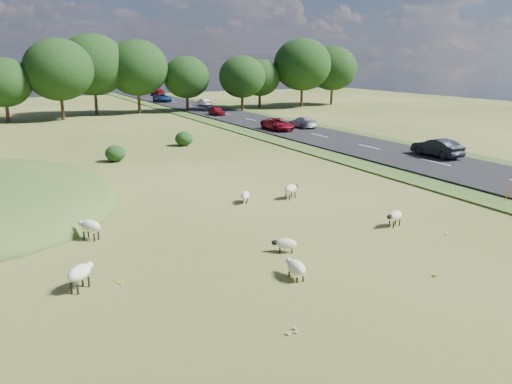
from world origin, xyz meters
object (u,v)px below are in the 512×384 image
at_px(sheep_4, 90,226).
at_px(car_2, 204,102).
at_px(car_0, 162,98).
at_px(car_6, 303,122).
at_px(sheep_1, 296,267).
at_px(sheep_3, 245,196).
at_px(sheep_2, 80,273).
at_px(car_7, 437,148).
at_px(sheep_5, 291,189).
at_px(car_1, 158,92).
at_px(sheep_6, 285,244).
at_px(marker_post, 507,193).
at_px(car_3, 217,111).
at_px(sheep_0, 395,216).
at_px(car_5, 278,124).

xyz_separation_m(sheep_4, car_2, (28.91, 58.15, 0.21)).
distance_m(car_0, car_6, 43.13).
height_order(sheep_1, sheep_3, sheep_1).
distance_m(sheep_2, car_0, 79.60).
height_order(car_6, car_7, car_7).
distance_m(sheep_5, car_0, 69.51).
distance_m(car_1, car_7, 79.15).
distance_m(sheep_1, sheep_6, 2.67).
bearing_deg(sheep_3, car_6, 173.14).
distance_m(marker_post, sheep_2, 23.70).
bearing_deg(car_2, sheep_1, 71.04).
height_order(sheep_6, car_1, car_1).
bearing_deg(sheep_5, sheep_6, -146.69).
xyz_separation_m(sheep_6, car_2, (21.72, 63.70, 0.47)).
xyz_separation_m(car_2, car_3, (-3.80, -14.23, -0.00)).
relative_size(sheep_5, car_3, 0.36).
bearing_deg(marker_post, car_6, 78.54).
bearing_deg(car_2, sheep_6, 71.17).
relative_size(sheep_4, sheep_5, 1.01).
bearing_deg(car_1, sheep_4, 71.32).
relative_size(car_0, car_6, 1.19).
relative_size(sheep_1, sheep_6, 1.16).
height_order(sheep_0, car_2, car_2).
relative_size(sheep_5, sheep_6, 1.16).
distance_m(sheep_3, car_3, 44.73).
bearing_deg(marker_post, car_2, 84.16).
distance_m(sheep_5, car_5, 27.98).
height_order(car_1, car_3, car_1).
bearing_deg(car_0, car_3, -90.00).
relative_size(sheep_4, sheep_6, 1.17).
bearing_deg(marker_post, car_1, 85.92).
distance_m(sheep_2, sheep_3, 12.69).
bearing_deg(car_1, sheep_5, 78.51).
height_order(car_2, car_3, car_2).
height_order(sheep_4, car_2, car_2).
bearing_deg(car_0, sheep_2, -109.33).
height_order(car_3, car_7, car_7).
height_order(car_0, car_2, car_0).
height_order(marker_post, car_5, car_5).
xyz_separation_m(marker_post, sheep_4, (-22.46, 4.90, 0.06)).
xyz_separation_m(sheep_1, car_1, (22.73, 93.56, 0.53)).
bearing_deg(sheep_4, sheep_6, -163.60).
height_order(sheep_3, car_3, car_3).
height_order(sheep_0, car_7, car_7).
relative_size(marker_post, car_5, 0.25).
xyz_separation_m(sheep_6, car_5, (17.92, 31.83, 0.52)).
distance_m(sheep_0, car_5, 33.38).
distance_m(sheep_1, sheep_2, 7.92).
xyz_separation_m(sheep_2, car_5, (26.35, 31.52, 0.25)).
xyz_separation_m(car_0, car_2, (3.80, -11.73, -0.12)).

